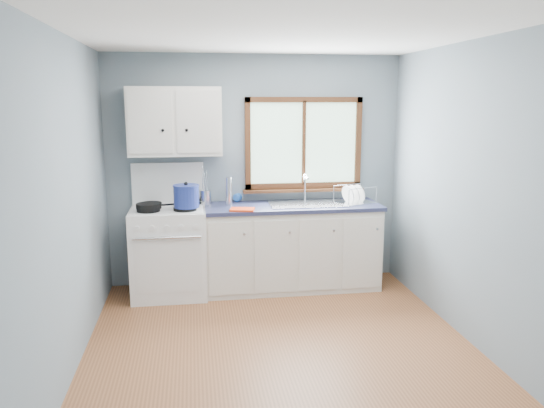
{
  "coord_description": "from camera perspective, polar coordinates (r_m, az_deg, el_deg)",
  "views": [
    {
      "loc": [
        -0.68,
        -3.96,
        2.01
      ],
      "look_at": [
        0.05,
        0.9,
        1.05
      ],
      "focal_mm": 35.0,
      "sensor_mm": 36.0,
      "label": 1
    }
  ],
  "objects": [
    {
      "name": "sink",
      "position": [
        5.7,
        3.94,
        -0.62
      ],
      "size": [
        0.84,
        0.46,
        0.44
      ],
      "color": "silver",
      "rests_on": "countertop"
    },
    {
      "name": "wall_left",
      "position": [
        4.14,
        -21.38,
        -0.3
      ],
      "size": [
        0.02,
        3.6,
        2.5
      ],
      "primitive_type": "cube",
      "color": "gray",
      "rests_on": "ground"
    },
    {
      "name": "base_cabinets",
      "position": [
        5.77,
        2.13,
        -5.04
      ],
      "size": [
        1.85,
        0.6,
        0.88
      ],
      "color": "silver",
      "rests_on": "floor"
    },
    {
      "name": "window",
      "position": [
        5.88,
        3.43,
        5.82
      ],
      "size": [
        1.36,
        0.1,
        1.03
      ],
      "color": "#9EC6A8",
      "rests_on": "wall_back"
    },
    {
      "name": "dish_rack",
      "position": [
        5.79,
        8.82,
        0.61
      ],
      "size": [
        0.46,
        0.41,
        0.2
      ],
      "rotation": [
        0.0,
        0.0,
        0.36
      ],
      "color": "silver",
      "rests_on": "countertop"
    },
    {
      "name": "soap_bottle",
      "position": [
        5.78,
        -3.9,
        1.35
      ],
      "size": [
        0.12,
        0.12,
        0.23
      ],
      "primitive_type": "imported",
      "rotation": [
        0.0,
        0.0,
        -0.42
      ],
      "color": "blue",
      "rests_on": "countertop"
    },
    {
      "name": "thermos",
      "position": [
        5.62,
        -4.69,
        1.38
      ],
      "size": [
        0.09,
        0.09,
        0.3
      ],
      "primitive_type": "cylinder",
      "rotation": [
        0.0,
        0.0,
        0.36
      ],
      "color": "silver",
      "rests_on": "countertop"
    },
    {
      "name": "wall_front",
      "position": [
        2.38,
        8.61,
        -7.72
      ],
      "size": [
        3.2,
        0.02,
        2.5
      ],
      "primitive_type": "cube",
      "color": "gray",
      "rests_on": "ground"
    },
    {
      "name": "floor",
      "position": [
        4.5,
        1.11,
        -15.64
      ],
      "size": [
        3.2,
        3.6,
        0.02
      ],
      "primitive_type": "cube",
      "color": "#945932",
      "rests_on": "ground"
    },
    {
      "name": "skillet",
      "position": [
        5.39,
        -13.09,
        -0.2
      ],
      "size": [
        0.39,
        0.3,
        0.05
      ],
      "rotation": [
        0.0,
        0.0,
        0.22
      ],
      "color": "black",
      "rests_on": "gas_range"
    },
    {
      "name": "stockpot",
      "position": [
        5.36,
        -9.21,
        0.87
      ],
      "size": [
        0.34,
        0.34,
        0.26
      ],
      "rotation": [
        0.0,
        0.0,
        -0.37
      ],
      "color": "navy",
      "rests_on": "gas_range"
    },
    {
      "name": "utensil_crock",
      "position": [
        5.65,
        -7.23,
        0.73
      ],
      "size": [
        0.15,
        0.15,
        0.41
      ],
      "rotation": [
        0.0,
        0.0,
        -0.12
      ],
      "color": "silver",
      "rests_on": "countertop"
    },
    {
      "name": "gas_range",
      "position": [
        5.65,
        -11.0,
        -4.73
      ],
      "size": [
        0.76,
        0.69,
        1.36
      ],
      "color": "white",
      "rests_on": "floor"
    },
    {
      "name": "wall_back",
      "position": [
        5.86,
        -1.81,
        3.6
      ],
      "size": [
        3.2,
        0.02,
        2.5
      ],
      "primitive_type": "cube",
      "color": "gray",
      "rests_on": "ground"
    },
    {
      "name": "wall_right",
      "position": [
        4.64,
        21.2,
        0.86
      ],
      "size": [
        0.02,
        3.6,
        2.5
      ],
      "primitive_type": "cube",
      "color": "gray",
      "rests_on": "ground"
    },
    {
      "name": "upper_cabinets",
      "position": [
        5.59,
        -10.4,
        8.72
      ],
      "size": [
        0.95,
        0.35,
        0.7
      ],
      "color": "silver",
      "rests_on": "wall_back"
    },
    {
      "name": "dish_towel",
      "position": [
        5.37,
        -3.22,
        -0.59
      ],
      "size": [
        0.27,
        0.22,
        0.02
      ],
      "primitive_type": "cube",
      "rotation": [
        0.0,
        0.0,
        -0.21
      ],
      "color": "red",
      "rests_on": "countertop"
    },
    {
      "name": "ceiling",
      "position": [
        4.05,
        1.25,
        18.15
      ],
      "size": [
        3.2,
        3.6,
        0.02
      ],
      "primitive_type": "cube",
      "color": "white",
      "rests_on": "wall_back"
    },
    {
      "name": "countertop",
      "position": [
        5.66,
        2.17,
        -0.27
      ],
      "size": [
        1.89,
        0.64,
        0.04
      ],
      "primitive_type": "cube",
      "color": "#1F2340",
      "rests_on": "base_cabinets"
    }
  ]
}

